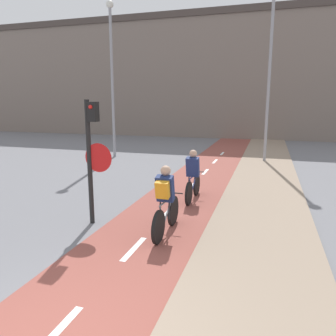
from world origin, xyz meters
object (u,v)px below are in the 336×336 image
object	(u,v)px
traffic_light_pole	(92,148)
street_lamp_far	(112,66)
cyclist_near	(165,203)
cyclist_far	(193,178)
street_lamp_sidewalk	(270,61)

from	to	relation	value
traffic_light_pole	street_lamp_far	xyz separation A→B (m)	(-3.86, 8.88, 2.79)
cyclist_near	cyclist_far	world-z (taller)	cyclist_near
cyclist_near	street_lamp_sidewalk	bearing A→B (deg)	79.09
cyclist_far	street_lamp_far	bearing A→B (deg)	131.63
cyclist_near	cyclist_far	size ratio (longest dim) A/B	1.04
traffic_light_pole	cyclist_far	size ratio (longest dim) A/B	1.70
traffic_light_pole	cyclist_near	distance (m)	2.11
street_lamp_far	street_lamp_sidewalk	size ratio (longest dim) A/B	0.98
traffic_light_pole	street_lamp_sidewalk	size ratio (longest dim) A/B	0.37
street_lamp_far	cyclist_near	world-z (taller)	street_lamp_far
street_lamp_far	street_lamp_sidewalk	distance (m)	7.62
street_lamp_sidewalk	cyclist_near	xyz separation A→B (m)	(-1.91, -9.88, -3.97)
street_lamp_far	cyclist_near	xyz separation A→B (m)	(5.67, -9.03, -3.88)
traffic_light_pole	cyclist_near	xyz separation A→B (m)	(1.80, -0.14, -1.09)
cyclist_near	cyclist_far	xyz separation A→B (m)	(0.00, 2.65, -0.05)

